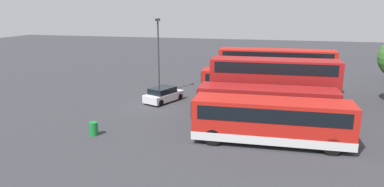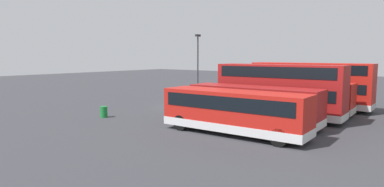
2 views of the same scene
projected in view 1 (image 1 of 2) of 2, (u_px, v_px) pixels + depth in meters
name	position (u px, v px, depth m)	size (l,w,h in m)	color
ground_plane	(156.00, 104.00, 32.23)	(140.00, 140.00, 0.00)	#38383D
bus_double_decker_near_end	(275.00, 70.00, 36.11)	(2.86, 11.78, 4.55)	red
bus_single_deck_second	(264.00, 85.00, 32.90)	(3.12, 11.95, 2.95)	red
bus_double_decker_third	(273.00, 84.00, 29.36)	(3.00, 10.68, 4.55)	#A51919
bus_single_deck_fourth	(266.00, 105.00, 26.06)	(2.98, 10.30, 2.95)	#A51919
bus_single_deck_fifth	(271.00, 120.00, 22.56)	(2.93, 10.27, 2.95)	red
car_hatchback_silver	(163.00, 95.00, 32.88)	(4.38, 3.18, 1.43)	silver
lamp_post_tall	(158.00, 50.00, 35.43)	(0.70, 0.30, 7.67)	#38383D
waste_bin_yellow	(94.00, 129.00, 24.31)	(0.60, 0.60, 0.95)	#197F33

